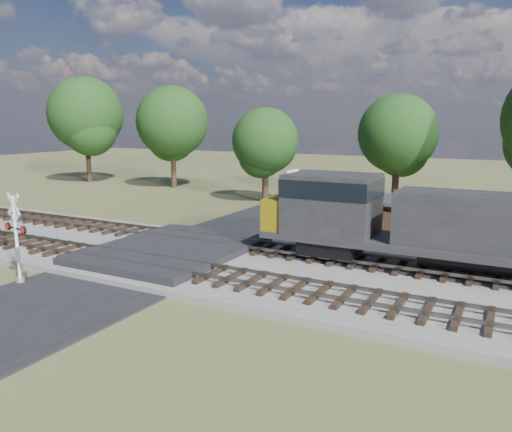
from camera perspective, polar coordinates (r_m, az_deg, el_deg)
The scene contains 10 objects.
ground at distance 25.74m, azimuth -10.19°, elevation -4.95°, with size 160.00×160.00×0.00m, color #3F4625.
ballast_bed at distance 21.72m, azimuth 12.15°, elevation -7.58°, with size 140.00×10.00×0.30m, color gray.
road at distance 25.73m, azimuth -10.19°, elevation -4.86°, with size 7.00×60.00×0.08m, color black.
crossing_panel at distance 26.04m, azimuth -9.53°, elevation -4.02°, with size 7.00×9.00×0.62m, color #262628.
track_near at distance 22.29m, azimuth -7.04°, elevation -6.23°, with size 140.00×2.60×0.33m.
track_far at distance 26.38m, azimuth -0.81°, elevation -3.46°, with size 140.00×2.60×0.33m.
crossing_signal_near at distance 23.50m, azimuth -25.54°, elevation -3.21°, with size 1.59×0.38×3.97m.
crossing_signal_far at distance 30.00m, azimuth 5.76°, elevation 0.56°, with size 1.55×0.38×3.87m.
equipment_shed at distance 28.96m, azimuth 17.44°, elevation -0.77°, with size 4.46×4.46×2.67m.
treeline at distance 41.84m, azimuth 13.16°, elevation 10.36°, with size 77.56×11.39×11.86m.
Camera 1 is at (15.44, -19.41, 6.90)m, focal length 35.00 mm.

